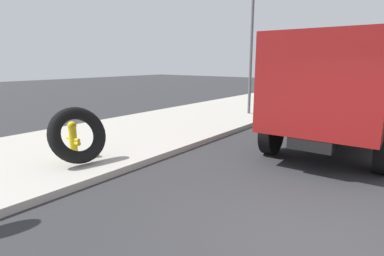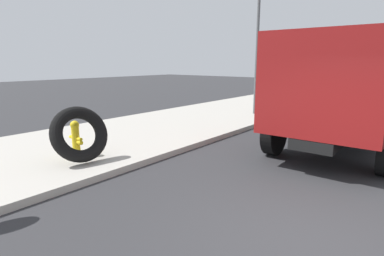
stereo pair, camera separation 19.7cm
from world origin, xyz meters
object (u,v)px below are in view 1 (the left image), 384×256
at_px(street_light_pole, 251,48).
at_px(fire_hydrant, 73,138).
at_px(dump_truck_gray, 344,89).
at_px(loose_tire, 78,135).

bearing_deg(street_light_pole, fire_hydrant, 177.26).
distance_m(dump_truck_gray, street_light_pole, 5.12).
bearing_deg(dump_truck_gray, fire_hydrant, 140.89).
bearing_deg(street_light_pole, dump_truck_gray, -121.16).
relative_size(fire_hydrant, loose_tire, 0.67).
distance_m(fire_hydrant, loose_tire, 0.58).
bearing_deg(fire_hydrant, street_light_pole, -2.74).
height_order(loose_tire, street_light_pole, street_light_pole).
height_order(fire_hydrant, street_light_pole, street_light_pole).
bearing_deg(dump_truck_gray, street_light_pole, 58.84).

